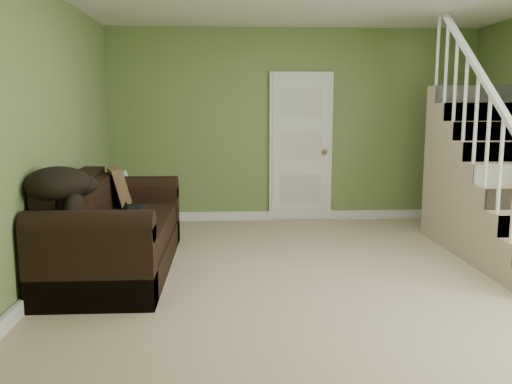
{
  "coord_description": "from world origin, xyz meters",
  "views": [
    {
      "loc": [
        -0.91,
        -4.64,
        1.56
      ],
      "look_at": [
        -0.64,
        0.41,
        0.76
      ],
      "focal_mm": 38.0,
      "sensor_mm": 36.0,
      "label": 1
    }
  ],
  "objects": [
    {
      "name": "floor",
      "position": [
        0.0,
        0.0,
        0.0
      ],
      "size": [
        5.0,
        5.5,
        0.01
      ],
      "primitive_type": "cube",
      "color": "tan",
      "rests_on": "ground"
    },
    {
      "name": "wall_back",
      "position": [
        0.0,
        2.75,
        1.3
      ],
      "size": [
        5.0,
        0.04,
        2.6
      ],
      "primitive_type": "cube",
      "color": "olive",
      "rests_on": "floor"
    },
    {
      "name": "wall_front",
      "position": [
        0.0,
        -2.75,
        1.3
      ],
      "size": [
        5.0,
        0.04,
        2.6
      ],
      "primitive_type": "cube",
      "color": "olive",
      "rests_on": "floor"
    },
    {
      "name": "wall_left",
      "position": [
        -2.5,
        0.0,
        1.3
      ],
      "size": [
        0.04,
        5.5,
        2.6
      ],
      "primitive_type": "cube",
      "color": "olive",
      "rests_on": "floor"
    },
    {
      "name": "baseboard_back",
      "position": [
        0.0,
        2.72,
        0.06
      ],
      "size": [
        5.0,
        0.04,
        0.12
      ],
      "primitive_type": "cube",
      "color": "white",
      "rests_on": "floor"
    },
    {
      "name": "baseboard_left",
      "position": [
        -2.47,
        0.0,
        0.06
      ],
      "size": [
        0.04,
        5.5,
        0.12
      ],
      "primitive_type": "cube",
      "color": "white",
      "rests_on": "floor"
    },
    {
      "name": "door",
      "position": [
        0.1,
        2.71,
        1.01
      ],
      "size": [
        0.86,
        0.12,
        2.02
      ],
      "color": "white",
      "rests_on": "floor"
    },
    {
      "name": "staircase",
      "position": [
        1.99,
        0.97,
        0.64
      ],
      "size": [
        1.0,
        2.51,
        2.82
      ],
      "color": "tan",
      "rests_on": "floor"
    },
    {
      "name": "sofa",
      "position": [
        -2.02,
        0.48,
        0.35
      ],
      "size": [
        0.99,
        2.3,
        0.91
      ],
      "color": "black",
      "rests_on": "floor"
    },
    {
      "name": "side_table",
      "position": [
        -2.16,
        1.65,
        0.31
      ],
      "size": [
        0.61,
        0.61,
        0.83
      ],
      "rotation": [
        0.0,
        0.0,
        -0.25
      ],
      "color": "black",
      "rests_on": "floor"
    },
    {
      "name": "cat",
      "position": [
        -1.74,
        0.32,
        0.58
      ],
      "size": [
        0.28,
        0.49,
        0.23
      ],
      "rotation": [
        0.0,
        0.0,
        -0.34
      ],
      "color": "black",
      "rests_on": "sofa"
    },
    {
      "name": "banana",
      "position": [
        -1.94,
        0.25,
        0.52
      ],
      "size": [
        0.19,
        0.19,
        0.06
      ],
      "primitive_type": "ellipsoid",
      "rotation": [
        0.0,
        0.0,
        0.77
      ],
      "color": "gold",
      "rests_on": "sofa"
    },
    {
      "name": "throw_pillow",
      "position": [
        -2.07,
        1.21,
        0.69
      ],
      "size": [
        0.35,
        0.49,
        0.46
      ],
      "primitive_type": "cube",
      "rotation": [
        0.0,
        -0.24,
        0.32
      ],
      "color": "brown",
      "rests_on": "sofa"
    },
    {
      "name": "throw_blanket",
      "position": [
        -2.3,
        -0.2,
        0.94
      ],
      "size": [
        0.56,
        0.7,
        0.27
      ],
      "primitive_type": "ellipsoid",
      "rotation": [
        0.0,
        0.0,
        0.08
      ],
      "color": "black",
      "rests_on": "sofa"
    }
  ]
}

